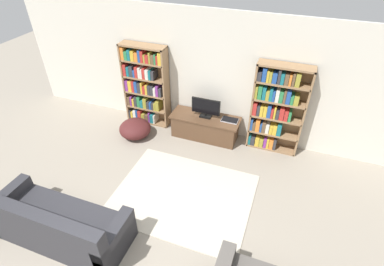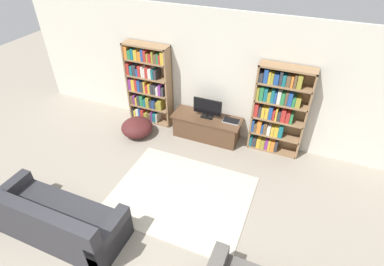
% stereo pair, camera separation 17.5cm
% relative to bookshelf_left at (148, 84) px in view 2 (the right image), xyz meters
% --- Properties ---
extents(wall_back, '(8.80, 0.06, 2.60)m').
position_rel_bookshelf_left_xyz_m(wall_back, '(1.49, 0.18, 0.38)').
color(wall_back, silver).
rests_on(wall_back, ground_plane).
extents(bookshelf_left, '(1.00, 0.30, 1.82)m').
position_rel_bookshelf_left_xyz_m(bookshelf_left, '(0.00, 0.00, 0.00)').
color(bookshelf_left, '#93704C').
rests_on(bookshelf_left, ground_plane).
extents(bookshelf_right, '(1.00, 0.30, 1.82)m').
position_rel_bookshelf_left_xyz_m(bookshelf_right, '(2.79, 0.00, 0.01)').
color(bookshelf_right, '#93704C').
rests_on(bookshelf_right, ground_plane).
extents(tv_stand, '(1.46, 0.53, 0.50)m').
position_rel_bookshelf_left_xyz_m(tv_stand, '(1.44, -0.14, -0.66)').
color(tv_stand, brown).
rests_on(tv_stand, ground_plane).
extents(television, '(0.60, 0.16, 0.42)m').
position_rel_bookshelf_left_xyz_m(television, '(1.44, -0.13, -0.20)').
color(television, black).
rests_on(television, tv_stand).
extents(laptop, '(0.34, 0.21, 0.03)m').
position_rel_bookshelf_left_xyz_m(laptop, '(1.96, -0.10, -0.40)').
color(laptop, '#B7B7BC').
rests_on(laptop, tv_stand).
extents(area_rug, '(2.31, 1.84, 0.02)m').
position_rel_bookshelf_left_xyz_m(area_rug, '(1.64, -1.90, -0.91)').
color(area_rug, beige).
rests_on(area_rug, ground_plane).
extents(couch_left_sectional, '(2.05, 0.81, 0.87)m').
position_rel_bookshelf_left_xyz_m(couch_left_sectional, '(0.25, -3.29, -0.63)').
color(couch_left_sectional, '#2D2D33').
rests_on(couch_left_sectional, ground_plane).
extents(beanbag_ottoman, '(0.68, 0.68, 0.38)m').
position_rel_bookshelf_left_xyz_m(beanbag_ottoman, '(0.02, -0.65, -0.73)').
color(beanbag_ottoman, '#4C1E1E').
rests_on(beanbag_ottoman, ground_plane).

